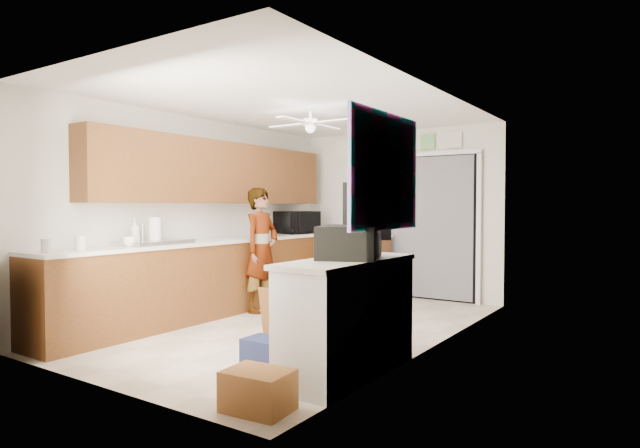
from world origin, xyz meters
The scene contains 41 objects.
floor centered at (0.00, 0.00, 0.00)m, with size 5.00×5.00×0.00m, color beige.
ceiling centered at (0.00, 0.00, 2.50)m, with size 5.00×5.00×0.00m, color white.
wall_back centered at (0.00, 2.50, 1.25)m, with size 3.20×3.20×0.00m, color silver.
wall_front centered at (0.00, -2.50, 1.25)m, with size 3.20×3.20×0.00m, color silver.
wall_left centered at (-1.60, 0.00, 1.25)m, with size 5.00×5.00×0.00m, color silver.
wall_right centered at (1.60, 0.00, 1.25)m, with size 5.00×5.00×0.00m, color silver.
left_base_cabinets centered at (-1.30, 0.00, 0.45)m, with size 0.60×4.80×0.90m, color brown.
left_countertop centered at (-1.29, 0.00, 0.92)m, with size 0.62×4.80×0.04m, color white.
upper_cabinets centered at (-1.44, 0.20, 1.80)m, with size 0.32×4.00×0.80m, color brown.
sink_basin centered at (-1.29, -1.00, 0.95)m, with size 0.50×0.76×0.06m, color silver.
faucet centered at (-1.48, -1.00, 1.05)m, with size 0.03×0.03×0.22m, color silver.
peninsula_base centered at (-0.50, 2.00, 0.45)m, with size 1.00×0.60×0.90m, color brown.
peninsula_top centered at (-0.50, 2.00, 0.92)m, with size 1.04×0.64×0.04m, color white.
back_opening_recess centered at (0.25, 2.47, 1.05)m, with size 2.00×0.06×2.10m, color black.
curtain_panel centered at (0.25, 2.43, 1.05)m, with size 1.90×0.03×2.05m, color gray.
door_trim_left centered at (-0.77, 2.44, 1.05)m, with size 0.06×0.04×2.10m, color white.
door_trim_right centered at (1.27, 2.44, 1.05)m, with size 0.06×0.04×2.10m, color white.
door_trim_head centered at (0.25, 2.44, 2.12)m, with size 2.10×0.04×0.06m, color white.
header_frame_1 centered at (-0.25, 2.47, 2.30)m, with size 0.22×0.02×0.22m, color #456AB8.
header_frame_2 centered at (0.10, 2.47, 2.30)m, with size 0.22×0.02×0.22m, color #C86E4B.
header_frame_3 centered at (0.50, 2.47, 2.30)m, with size 0.22×0.02×0.22m, color #70AF64.
header_frame_4 centered at (0.90, 2.47, 2.30)m, with size 0.22×0.02×0.22m, color silver.
route66_sign centered at (-0.95, 2.47, 2.30)m, with size 0.22×0.02×0.26m, color silver.
right_counter_base centered at (1.35, -1.20, 0.45)m, with size 0.50×1.40×0.90m, color white.
right_counter_top centered at (1.34, -1.20, 0.92)m, with size 0.54×1.44×0.04m, color white.
abstract_painting centered at (1.58, -1.00, 1.65)m, with size 0.03×1.15×0.95m, color #FF5DE4.
ceiling_fan centered at (0.00, 0.20, 2.32)m, with size 1.14×1.14×0.24m, color white.
microwave centered at (-1.31, 1.72, 1.11)m, with size 0.62×0.42×0.34m, color black.
soap_bottle centered at (-1.45, -1.13, 1.09)m, with size 0.11×0.11×0.29m, color silver.
cup centered at (-1.22, -1.37, 0.99)m, with size 0.13×0.13×0.10m, color white.
jar_a centered at (-1.20, -1.94, 1.01)m, with size 0.10×0.10×0.14m, color silver.
jar_b centered at (-1.24, -2.25, 1.00)m, with size 0.08×0.08×0.13m, color silver.
paper_towel_roll centered at (-1.35, -0.94, 1.09)m, with size 0.14×0.14×0.30m, color white.
suitcase centered at (1.32, -1.12, 1.07)m, with size 0.47×0.62×0.27m, color black.
suitcase_rim centered at (1.32, -1.12, 0.96)m, with size 0.44×0.58×0.02m, color yellow.
suitcase_lid centered at (1.32, -0.83, 1.32)m, with size 0.42×0.03×0.50m, color black.
cardboard_box centered at (1.25, -2.20, 0.14)m, with size 0.44×0.33×0.27m, color #A66434.
navy_crate centered at (0.56, -1.31, 0.10)m, with size 0.34×0.28×0.21m, color #161B38.
cabinet_door_panel centered at (0.06, -0.53, 0.26)m, with size 0.34×0.03×0.51m, color brown.
man centered at (-0.90, 0.38, 0.80)m, with size 0.58×0.38×1.60m, color white.
dog centered at (-0.06, 1.55, 0.22)m, with size 0.23×0.55×0.43m, color black.
Camera 1 is at (3.56, -4.89, 1.37)m, focal length 30.00 mm.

